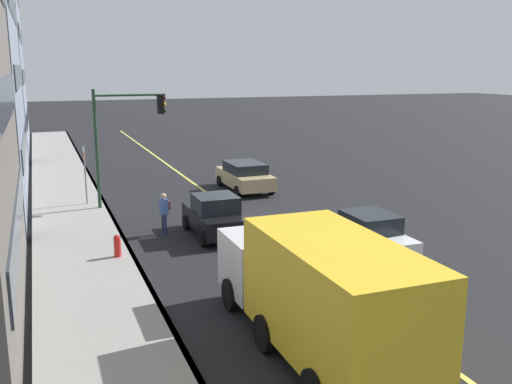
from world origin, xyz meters
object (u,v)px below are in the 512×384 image
at_px(car_tan, 245,176).
at_px(fire_hydrant, 117,248).
at_px(car_white, 369,233).
at_px(car_black, 215,216).
at_px(truck_yellow, 319,290).
at_px(street_sign_post, 85,171).
at_px(pedestrian_with_backpack, 164,210).
at_px(traffic_light_mast, 123,128).

bearing_deg(car_tan, fire_hydrant, 139.27).
bearing_deg(car_tan, car_white, -177.53).
xyz_separation_m(car_black, truck_yellow, (-10.15, 0.57, 0.76)).
distance_m(truck_yellow, fire_hydrant, 9.19).
bearing_deg(car_white, street_sign_post, 39.23).
distance_m(car_tan, truck_yellow, 18.50).
xyz_separation_m(car_black, fire_hydrant, (-1.73, 4.09, -0.35)).
distance_m(car_tan, fire_hydrant, 12.51).
height_order(pedestrian_with_backpack, fire_hydrant, pedestrian_with_backpack).
distance_m(car_black, truck_yellow, 10.19).
height_order(car_white, car_tan, car_tan).
relative_size(pedestrian_with_backpack, fire_hydrant, 1.81).
distance_m(pedestrian_with_backpack, fire_hydrant, 3.50).
bearing_deg(street_sign_post, car_black, -147.55).
height_order(car_tan, truck_yellow, truck_yellow).
xyz_separation_m(car_white, car_tan, (11.84, 0.51, 0.06)).
bearing_deg(truck_yellow, car_white, -40.37).
bearing_deg(car_black, pedestrian_with_backpack, 63.83).
bearing_deg(pedestrian_with_backpack, truck_yellow, -173.40).
bearing_deg(car_white, traffic_light_mast, 35.98).
bearing_deg(car_black, street_sign_post, 32.45).
relative_size(truck_yellow, street_sign_post, 2.55).
relative_size(car_black, street_sign_post, 1.30).
bearing_deg(traffic_light_mast, street_sign_post, 59.08).
distance_m(truck_yellow, street_sign_post, 17.48).
distance_m(pedestrian_with_backpack, street_sign_post, 6.56).
relative_size(pedestrian_with_backpack, street_sign_post, 0.57).
distance_m(car_white, street_sign_post, 14.23).
bearing_deg(traffic_light_mast, fire_hydrant, 169.11).
height_order(car_black, car_white, car_black).
height_order(car_white, truck_yellow, truck_yellow).
bearing_deg(fire_hydrant, street_sign_post, 2.02).
xyz_separation_m(car_tan, pedestrian_with_backpack, (-6.84, 5.92, 0.18)).
relative_size(car_white, truck_yellow, 0.54).
xyz_separation_m(truck_yellow, street_sign_post, (17.05, 3.83, 0.18)).
distance_m(car_tan, traffic_light_mast, 7.60).
height_order(car_black, pedestrian_with_backpack, pedestrian_with_backpack).
distance_m(car_black, car_white, 6.14).
height_order(pedestrian_with_backpack, street_sign_post, street_sign_post).
bearing_deg(car_white, pedestrian_with_backpack, 52.17).
bearing_deg(street_sign_post, fire_hydrant, -177.98).
height_order(car_white, pedestrian_with_backpack, pedestrian_with_backpack).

